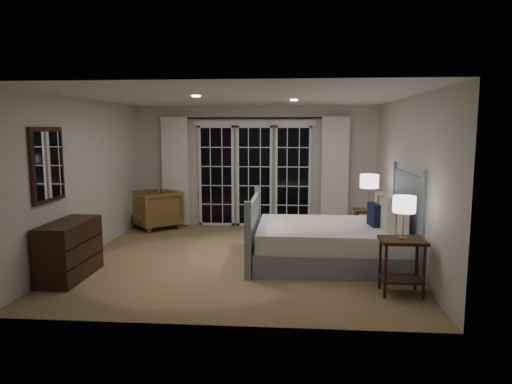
# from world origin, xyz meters

# --- Properties ---
(floor) EXTENTS (5.00, 5.00, 0.00)m
(floor) POSITION_xyz_m (0.00, 0.00, 0.00)
(floor) COLOR #906F4D
(floor) RESTS_ON ground
(ceiling) EXTENTS (5.00, 5.00, 0.00)m
(ceiling) POSITION_xyz_m (0.00, 0.00, 2.50)
(ceiling) COLOR silver
(ceiling) RESTS_ON wall_back
(wall_left) EXTENTS (0.02, 5.00, 2.50)m
(wall_left) POSITION_xyz_m (-2.50, 0.00, 1.25)
(wall_left) COLOR beige
(wall_left) RESTS_ON floor
(wall_right) EXTENTS (0.02, 5.00, 2.50)m
(wall_right) POSITION_xyz_m (2.50, 0.00, 1.25)
(wall_right) COLOR beige
(wall_right) RESTS_ON floor
(wall_back) EXTENTS (5.00, 0.02, 2.50)m
(wall_back) POSITION_xyz_m (0.00, 2.50, 1.25)
(wall_back) COLOR beige
(wall_back) RESTS_ON floor
(wall_front) EXTENTS (5.00, 0.02, 2.50)m
(wall_front) POSITION_xyz_m (0.00, -2.50, 1.25)
(wall_front) COLOR beige
(wall_front) RESTS_ON floor
(french_doors) EXTENTS (2.50, 0.04, 2.20)m
(french_doors) POSITION_xyz_m (0.00, 2.46, 1.09)
(french_doors) COLOR black
(french_doors) RESTS_ON wall_back
(curtain_rod) EXTENTS (3.50, 0.03, 0.03)m
(curtain_rod) POSITION_xyz_m (0.00, 2.40, 2.25)
(curtain_rod) COLOR black
(curtain_rod) RESTS_ON wall_back
(curtain_left) EXTENTS (0.55, 0.10, 2.25)m
(curtain_left) POSITION_xyz_m (-1.65, 2.38, 1.15)
(curtain_left) COLOR silver
(curtain_left) RESTS_ON curtain_rod
(curtain_right) EXTENTS (0.55, 0.10, 2.25)m
(curtain_right) POSITION_xyz_m (1.65, 2.38, 1.15)
(curtain_right) COLOR silver
(curtain_right) RESTS_ON curtain_rod
(downlight_a) EXTENTS (0.12, 0.12, 0.01)m
(downlight_a) POSITION_xyz_m (0.80, 0.60, 2.49)
(downlight_a) COLOR white
(downlight_a) RESTS_ON ceiling
(downlight_b) EXTENTS (0.12, 0.12, 0.01)m
(downlight_b) POSITION_xyz_m (-0.60, -0.40, 2.49)
(downlight_b) COLOR white
(downlight_b) RESTS_ON ceiling
(bed) EXTENTS (2.37, 1.71, 1.39)m
(bed) POSITION_xyz_m (1.41, -0.14, 0.34)
(bed) COLOR gray
(bed) RESTS_ON floor
(nightstand_left) EXTENTS (0.54, 0.43, 0.70)m
(nightstand_left) POSITION_xyz_m (2.14, -1.40, 0.46)
(nightstand_left) COLOR black
(nightstand_left) RESTS_ON floor
(nightstand_right) EXTENTS (0.48, 0.39, 0.63)m
(nightstand_right) POSITION_xyz_m (2.12, 1.03, 0.41)
(nightstand_right) COLOR black
(nightstand_right) RESTS_ON floor
(lamp_left) EXTENTS (0.27, 0.27, 0.53)m
(lamp_left) POSITION_xyz_m (2.14, -1.40, 1.11)
(lamp_left) COLOR #B48048
(lamp_left) RESTS_ON nightstand_left
(lamp_right) EXTENTS (0.32, 0.32, 0.62)m
(lamp_right) POSITION_xyz_m (2.12, 1.03, 1.12)
(lamp_right) COLOR #B48048
(lamp_right) RESTS_ON nightstand_right
(armchair) EXTENTS (1.21, 1.20, 0.79)m
(armchair) POSITION_xyz_m (-2.00, 2.08, 0.39)
(armchair) COLOR brown
(armchair) RESTS_ON floor
(dresser) EXTENTS (0.47, 1.10, 0.78)m
(dresser) POSITION_xyz_m (-2.23, -1.13, 0.39)
(dresser) COLOR black
(dresser) RESTS_ON floor
(mirror) EXTENTS (0.05, 0.85, 1.00)m
(mirror) POSITION_xyz_m (-2.47, -1.13, 1.55)
(mirror) COLOR black
(mirror) RESTS_ON wall_left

